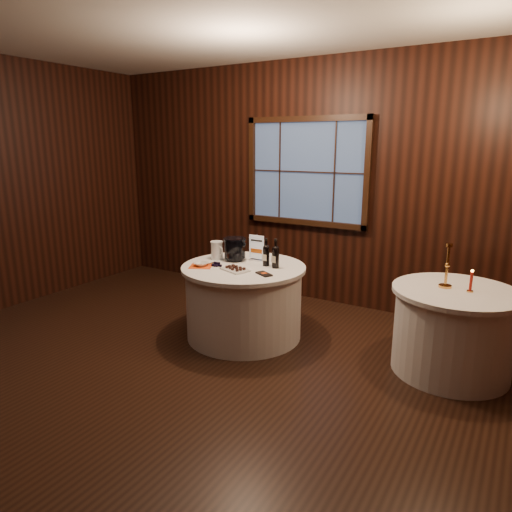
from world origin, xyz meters
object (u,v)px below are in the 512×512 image
Objects in this scene: sign_stand at (257,252)px; brass_candlestick at (447,272)px; chocolate_box at (264,274)px; grape_bunch at (216,264)px; cracker_bowl at (201,264)px; main_table at (244,301)px; side_table at (452,331)px; glass_pitcher at (217,250)px; ice_bucket at (235,249)px; red_candle at (471,283)px; port_bottle_left at (266,254)px; port_bottle_right at (275,255)px; chocolate_plate at (235,269)px.

sign_stand is 0.73× the size of brass_candlestick.
grape_bunch is at bearing -152.80° from chocolate_box.
grape_bunch is at bearing 28.41° from cracker_bowl.
side_table is at bearing 8.53° from main_table.
ice_bucket is at bearing 32.89° from glass_pitcher.
red_candle reaches higher than side_table.
port_bottle_left is 1.45× the size of red_candle.
cracker_bowl is (-0.68, -0.34, -0.11)m from port_bottle_right.
port_bottle_left is at bearing -174.53° from side_table.
main_table is 0.63m from glass_pitcher.
port_bottle_left is 1.17× the size of ice_bucket.
cracker_bowl is (-0.71, -0.07, 0.01)m from chocolate_box.
cracker_bowl is (0.03, -0.33, -0.08)m from glass_pitcher.
port_bottle_left is 1.46× the size of glass_pitcher.
sign_stand reaches higher than red_candle.
sign_stand is 0.97× the size of port_bottle_right.
brass_candlestick is 0.22m from red_candle.
red_candle is at bearing -6.87° from side_table.
main_table is 6.50× the size of glass_pitcher.
sign_stand reaches higher than grape_bunch.
chocolate_box is at bearing 3.82° from chocolate_plate.
cracker_bowl is at bearing -151.59° from grape_bunch.
sign_stand reaches higher than side_table.
side_table is at bearing -9.29° from brass_candlestick.
ice_bucket reaches higher than main_table.
port_bottle_left is at bearing 32.99° from cracker_bowl.
port_bottle_right is (0.12, -0.02, 0.00)m from port_bottle_left.
port_bottle_right is 1.51× the size of red_candle.
cracker_bowl is at bearing -127.56° from sign_stand.
port_bottle_right reaches higher than port_bottle_left.
port_bottle_left reaches higher than chocolate_box.
side_table is 2.31m from grape_bunch.
sign_stand reaches higher than ice_bucket.
port_bottle_right is (0.31, -0.15, 0.03)m from sign_stand.
glass_pitcher is at bearing -166.01° from ice_bucket.
chocolate_box is at bearing -77.48° from port_bottle_right.
glass_pitcher is (-0.40, 0.09, 0.48)m from main_table.
red_candle is at bearing 3.69° from ice_bucket.
brass_candlestick reaches higher than chocolate_box.
main_table is 2.02m from side_table.
chocolate_plate is at bearing -148.15° from chocolate_box.
side_table is 1.77m from port_bottle_right.
port_bottle_left is 0.89× the size of chocolate_plate.
brass_candlestick is at bearing 45.40° from chocolate_box.
red_candle is at bearing 11.99° from cracker_bowl.
chocolate_plate is 2.27× the size of cracker_bowl.
side_table is 3.74× the size of sign_stand.
main_table is 1.19× the size of side_table.
port_bottle_right is 1.80m from red_candle.
sign_stand is 0.45m from chocolate_plate.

